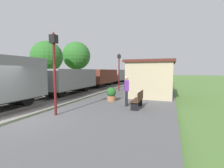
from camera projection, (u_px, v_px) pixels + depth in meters
name	position (u px, v px, depth m)	size (l,w,h in m)	color
ground_plane	(19.00, 125.00, 6.64)	(160.00, 160.00, 0.00)	#517A38
platform_slab	(87.00, 132.00, 5.52)	(6.00, 60.00, 0.25)	#565659
freight_train	(84.00, 78.00, 16.16)	(2.50, 26.00, 2.72)	gray
station_hut	(152.00, 78.00, 13.34)	(3.50, 5.80, 2.78)	tan
bench_near_hut	(138.00, 99.00, 8.52)	(0.42, 1.50, 0.91)	#422819
bench_down_platform	(156.00, 84.00, 17.89)	(0.42, 1.50, 0.91)	#422819
person_waiting	(126.00, 90.00, 9.03)	(0.36, 0.44, 1.71)	black
potted_planter	(111.00, 94.00, 10.53)	(0.64, 0.64, 0.92)	#9E6642
lamp_post_near	(54.00, 58.00, 7.00)	(0.28, 0.28, 3.70)	#591414
lamp_post_far	(119.00, 65.00, 15.64)	(0.28, 0.28, 3.70)	#591414
tree_trackside_far	(47.00, 57.00, 19.55)	(3.81, 3.81, 5.85)	#4C3823
tree_field_left	(76.00, 56.00, 24.03)	(4.15, 4.15, 6.56)	#4C3823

